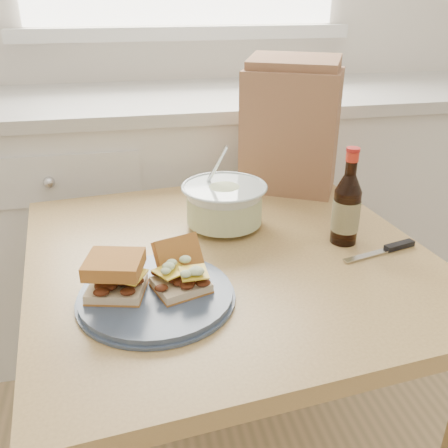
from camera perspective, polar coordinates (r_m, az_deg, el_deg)
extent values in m
cube|color=white|center=(2.00, -2.89, 0.85)|extent=(2.40, 0.60, 0.90)
cube|color=beige|center=(1.86, -3.21, 14.15)|extent=(2.50, 0.64, 0.04)
cube|color=tan|center=(1.15, 0.56, -4.09)|extent=(0.98, 0.98, 0.04)
cube|color=tan|center=(1.63, -17.49, -10.77)|extent=(0.07, 0.07, 0.70)
cube|color=tan|center=(1.78, 8.61, -6.53)|extent=(0.07, 0.07, 0.70)
cylinder|color=#3E4C64|center=(0.98, -7.76, -8.13)|extent=(0.30, 0.30, 0.02)
cube|color=beige|center=(0.98, -12.15, -7.21)|extent=(0.12, 0.12, 0.02)
cube|color=yellow|center=(0.96, -12.32, -5.59)|extent=(0.07, 0.07, 0.00)
cube|color=#B46C2F|center=(0.95, -12.44, -4.53)|extent=(0.12, 0.12, 0.03)
cube|color=beige|center=(0.97, -4.94, -6.94)|extent=(0.12, 0.11, 0.02)
cube|color=yellow|center=(0.95, -5.01, -5.40)|extent=(0.07, 0.07, 0.00)
cube|color=#B46C2F|center=(1.00, -5.19, -3.80)|extent=(0.11, 0.09, 0.08)
cone|color=silver|center=(1.24, 0.03, 2.00)|extent=(0.20, 0.20, 0.11)
cylinder|color=beige|center=(1.24, 0.03, 1.79)|extent=(0.19, 0.19, 0.07)
torus|color=silver|center=(1.22, 0.03, 4.30)|extent=(0.21, 0.21, 0.01)
cylinder|color=silver|center=(1.23, -1.13, 6.19)|extent=(0.06, 0.07, 0.14)
cylinder|color=black|center=(1.19, 13.72, 0.79)|extent=(0.06, 0.06, 0.13)
cone|color=black|center=(1.16, 14.14, 4.57)|extent=(0.06, 0.06, 0.04)
cylinder|color=black|center=(1.14, 14.39, 6.76)|extent=(0.03, 0.03, 0.05)
cylinder|color=red|center=(1.14, 14.47, 7.49)|extent=(0.03, 0.03, 0.02)
cylinder|color=#AB211F|center=(1.13, 14.56, 8.25)|extent=(0.03, 0.03, 0.01)
cylinder|color=#343D1E|center=(1.19, 13.74, 1.01)|extent=(0.06, 0.06, 0.07)
cube|color=silver|center=(1.17, 16.25, -3.39)|extent=(0.14, 0.05, 0.00)
cube|color=black|center=(1.22, 19.40, -2.33)|extent=(0.08, 0.04, 0.01)
cube|color=#976849|center=(1.47, 7.58, 10.49)|extent=(0.31, 0.28, 0.34)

